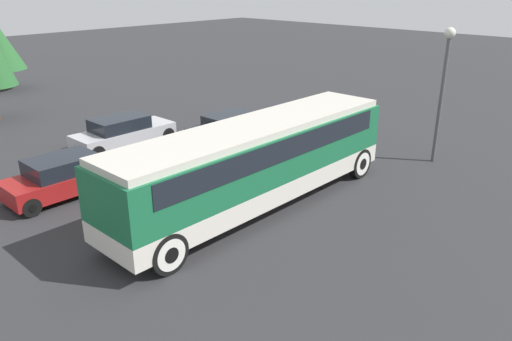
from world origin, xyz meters
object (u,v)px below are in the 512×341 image
Objects in this scene: tour_bus at (258,156)px; parked_car_near at (233,127)px; parked_car_mid at (67,176)px; lamp_post at (444,76)px; parked_car_far at (123,132)px.

tour_bus reaches higher than parked_car_near.
parked_car_mid is at bearing -178.99° from parked_car_near.
parked_car_near is at bearing 115.35° from lamp_post.
lamp_post is at bearing -16.12° from tour_bus.
parked_car_far is at bearing 87.43° from tour_bus.
parked_car_mid reaches higher than parked_car_far.
tour_bus reaches higher than parked_car_far.
parked_car_far is (0.40, 8.88, -1.09)m from tour_bus.
lamp_post is (12.42, -8.14, 2.95)m from parked_car_mid.
tour_bus is 2.44× the size of parked_car_far.
parked_car_mid is at bearing 124.98° from tour_bus.
parked_car_mid is 15.14m from lamp_post.
parked_car_near is at bearing 1.01° from parked_car_mid.
tour_bus is 2.50× the size of parked_car_near.
parked_car_far reaches higher than parked_car_near.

